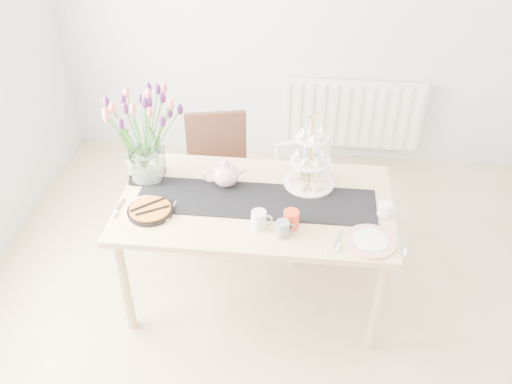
# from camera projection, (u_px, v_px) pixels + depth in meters

# --- Properties ---
(room_shell) EXTENTS (4.50, 4.50, 4.50)m
(room_shell) POSITION_uv_depth(u_px,v_px,m) (276.00, 173.00, 2.43)
(room_shell) COLOR tan
(room_shell) RESTS_ON ground
(radiator) EXTENTS (1.20, 0.08, 0.60)m
(radiator) POSITION_uv_depth(u_px,v_px,m) (352.00, 114.00, 4.64)
(radiator) COLOR white
(radiator) RESTS_ON room_shell
(dining_table) EXTENTS (1.60, 0.90, 0.75)m
(dining_table) POSITION_uv_depth(u_px,v_px,m) (256.00, 211.00, 3.22)
(dining_table) COLOR tan
(dining_table) RESTS_ON ground
(chair_brown) EXTENTS (0.51, 0.51, 0.88)m
(chair_brown) POSITION_uv_depth(u_px,v_px,m) (218.00, 165.00, 3.90)
(chair_brown) COLOR #3B2015
(chair_brown) RESTS_ON ground
(chair_white) EXTENTS (0.50, 0.50, 0.78)m
(chair_white) POSITION_uv_depth(u_px,v_px,m) (306.00, 188.00, 3.78)
(chair_white) COLOR white
(chair_white) RESTS_ON ground
(table_runner) EXTENTS (1.40, 0.35, 0.01)m
(table_runner) POSITION_uv_depth(u_px,v_px,m) (256.00, 200.00, 3.17)
(table_runner) COLOR black
(table_runner) RESTS_ON dining_table
(tulip_vase) EXTENTS (0.69, 0.69, 0.60)m
(tulip_vase) POSITION_uv_depth(u_px,v_px,m) (140.00, 123.00, 3.13)
(tulip_vase) COLOR silver
(tulip_vase) RESTS_ON dining_table
(cake_stand) EXTENTS (0.31, 0.31, 0.45)m
(cake_stand) POSITION_uv_depth(u_px,v_px,m) (310.00, 167.00, 3.23)
(cake_stand) COLOR gold
(cake_stand) RESTS_ON dining_table
(teapot) EXTENTS (0.30, 0.26, 0.17)m
(teapot) POSITION_uv_depth(u_px,v_px,m) (226.00, 175.00, 3.25)
(teapot) COLOR silver
(teapot) RESTS_ON dining_table
(cream_jug) EXTENTS (0.08, 0.08, 0.08)m
(cream_jug) POSITION_uv_depth(u_px,v_px,m) (385.00, 210.00, 3.04)
(cream_jug) COLOR white
(cream_jug) RESTS_ON dining_table
(tart_tin) EXTENTS (0.26, 0.26, 0.03)m
(tart_tin) POSITION_uv_depth(u_px,v_px,m) (150.00, 211.00, 3.07)
(tart_tin) COLOR black
(tart_tin) RESTS_ON dining_table
(mug_grey) EXTENTS (0.10, 0.10, 0.09)m
(mug_grey) POSITION_uv_depth(u_px,v_px,m) (283.00, 229.00, 2.90)
(mug_grey) COLOR gray
(mug_grey) RESTS_ON dining_table
(mug_white) EXTENTS (0.10, 0.10, 0.10)m
(mug_white) POSITION_uv_depth(u_px,v_px,m) (259.00, 219.00, 2.95)
(mug_white) COLOR silver
(mug_white) RESTS_ON dining_table
(mug_orange) EXTENTS (0.12, 0.12, 0.10)m
(mug_orange) POSITION_uv_depth(u_px,v_px,m) (291.00, 219.00, 2.95)
(mug_orange) COLOR red
(mug_orange) RESTS_ON dining_table
(plate_left) EXTENTS (0.26, 0.26, 0.01)m
(plate_left) POSITION_uv_depth(u_px,v_px,m) (145.00, 209.00, 3.10)
(plate_left) COLOR white
(plate_left) RESTS_ON dining_table
(plate_right) EXTENTS (0.33, 0.33, 0.01)m
(plate_right) POSITION_uv_depth(u_px,v_px,m) (370.00, 241.00, 2.87)
(plate_right) COLOR white
(plate_right) RESTS_ON dining_table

